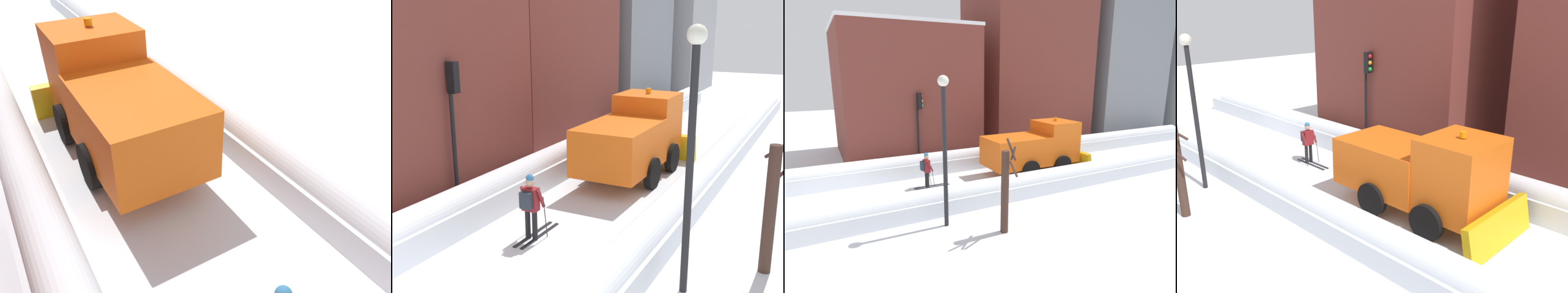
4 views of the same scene
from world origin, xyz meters
TOP-DOWN VIEW (x-y plane):
  - ground_plane at (0.00, 10.00)m, footprint 80.00×80.00m
  - snowbank_left at (-2.62, 10.00)m, footprint 1.10×36.00m
  - snowbank_right at (2.62, 10.00)m, footprint 1.10×36.00m
  - plow_truck at (-0.14, 10.66)m, footprint 3.20×5.98m
  - skier at (-0.46, 4.26)m, footprint 0.62×1.80m
  - traffic_light_pole at (-3.42, 4.88)m, footprint 0.28×0.42m
  - street_lamp at (3.87, 3.61)m, footprint 0.40×0.40m
  - bare_tree_near at (5.31, 5.31)m, footprint 0.81×0.75m

SIDE VIEW (x-z plane):
  - ground_plane at x=0.00m, z-range 0.00..0.00m
  - snowbank_right at x=2.62m, z-range -0.06..1.04m
  - snowbank_left at x=-2.62m, z-range -0.04..1.17m
  - skier at x=-0.46m, z-range 0.10..1.91m
  - plow_truck at x=-0.14m, z-range -0.08..3.04m
  - bare_tree_near at x=5.31m, z-range -0.17..3.40m
  - traffic_light_pole at x=-3.42m, z-range 0.91..5.43m
  - street_lamp at x=3.87m, z-range 0.71..6.31m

